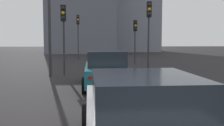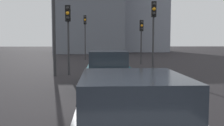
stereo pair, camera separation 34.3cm
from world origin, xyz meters
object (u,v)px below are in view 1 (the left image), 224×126
object	(u,v)px
car_teal_lead	(106,70)
traffic_light_near_right	(63,25)
car_white_second	(142,118)
traffic_light_far_left	(135,33)
traffic_light_far_right	(78,28)
traffic_light_near_left	(149,22)

from	to	relation	value
car_teal_lead	traffic_light_near_right	distance (m)	4.97
car_white_second	traffic_light_far_left	bearing A→B (deg)	-9.89
traffic_light_far_right	traffic_light_near_right	bearing A→B (deg)	-5.98
car_teal_lead	traffic_light_near_right	bearing A→B (deg)	28.84
car_white_second	traffic_light_far_left	world-z (taller)	traffic_light_far_left
car_teal_lead	traffic_light_far_right	size ratio (longest dim) A/B	0.99
car_teal_lead	traffic_light_near_left	size ratio (longest dim) A/B	1.05
traffic_light_far_left	traffic_light_far_right	size ratio (longest dim) A/B	0.81
car_teal_lead	traffic_light_far_left	distance (m)	10.98
traffic_light_far_left	traffic_light_far_right	distance (m)	7.23
car_teal_lead	traffic_light_far_left	size ratio (longest dim) A/B	1.22
traffic_light_near_left	traffic_light_near_right	size ratio (longest dim) A/B	1.07
traffic_light_near_right	traffic_light_far_left	size ratio (longest dim) A/B	1.09
traffic_light_far_left	car_teal_lead	bearing A→B (deg)	-23.12
traffic_light_near_left	traffic_light_near_right	world-z (taller)	traffic_light_near_left
car_white_second	traffic_light_near_right	size ratio (longest dim) A/B	1.14
car_white_second	traffic_light_near_right	world-z (taller)	traffic_light_near_right
car_white_second	car_teal_lead	bearing A→B (deg)	1.04
traffic_light_near_right	traffic_light_far_left	distance (m)	8.26
traffic_light_near_right	traffic_light_far_right	xyz separation A→B (m)	(11.71, -0.28, 0.37)
car_white_second	traffic_light_near_left	world-z (taller)	traffic_light_near_left
traffic_light_near_left	car_white_second	bearing A→B (deg)	-11.34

